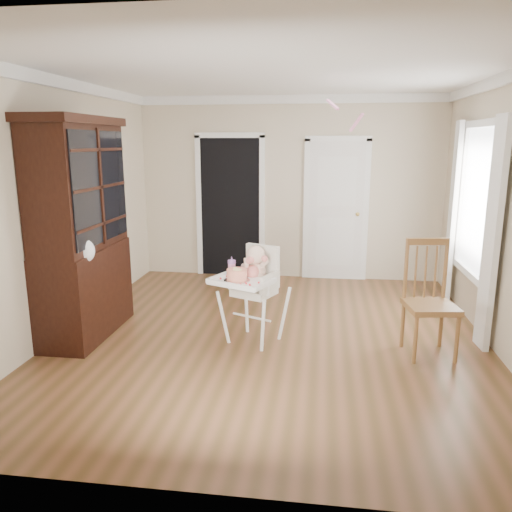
# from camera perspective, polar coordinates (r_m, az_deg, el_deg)

# --- Properties ---
(floor) EXTENTS (5.00, 5.00, 0.00)m
(floor) POSITION_cam_1_polar(r_m,az_deg,el_deg) (5.43, 1.75, -9.17)
(floor) COLOR #53391C
(floor) RESTS_ON ground
(ceiling) EXTENTS (5.00, 5.00, 0.00)m
(ceiling) POSITION_cam_1_polar(r_m,az_deg,el_deg) (5.08, 1.97, 20.36)
(ceiling) COLOR white
(ceiling) RESTS_ON wall_back
(wall_back) EXTENTS (4.50, 0.00, 4.50)m
(wall_back) POSITION_cam_1_polar(r_m,az_deg,el_deg) (7.56, 3.83, 7.63)
(wall_back) COLOR beige
(wall_back) RESTS_ON floor
(wall_left) EXTENTS (0.00, 5.00, 5.00)m
(wall_left) POSITION_cam_1_polar(r_m,az_deg,el_deg) (5.76, -21.10, 5.16)
(wall_left) COLOR beige
(wall_left) RESTS_ON floor
(wall_right) EXTENTS (0.00, 5.00, 5.00)m
(wall_right) POSITION_cam_1_polar(r_m,az_deg,el_deg) (5.35, 26.67, 4.11)
(wall_right) COLOR beige
(wall_right) RESTS_ON floor
(crown_molding) EXTENTS (4.50, 5.00, 0.12)m
(crown_molding) POSITION_cam_1_polar(r_m,az_deg,el_deg) (5.07, 1.97, 19.68)
(crown_molding) COLOR white
(crown_molding) RESTS_ON ceiling
(doorway) EXTENTS (1.06, 0.05, 2.22)m
(doorway) POSITION_cam_1_polar(r_m,az_deg,el_deg) (7.68, -2.95, 5.92)
(doorway) COLOR black
(doorway) RESTS_ON wall_back
(closet_door) EXTENTS (0.96, 0.09, 2.13)m
(closet_door) POSITION_cam_1_polar(r_m,az_deg,el_deg) (7.56, 9.11, 5.01)
(closet_door) COLOR white
(closet_door) RESTS_ON wall_back
(window_right) EXTENTS (0.13, 1.84, 2.30)m
(window_right) POSITION_cam_1_polar(r_m,az_deg,el_deg) (6.09, 23.61, 4.71)
(window_right) COLOR white
(window_right) RESTS_ON wall_right
(high_chair) EXTENTS (0.82, 0.89, 1.02)m
(high_chair) POSITION_cam_1_polar(r_m,az_deg,el_deg) (5.11, -0.25, -3.12)
(high_chair) COLOR white
(high_chair) RESTS_ON floor
(baby) EXTENTS (0.28, 0.29, 0.46)m
(baby) POSITION_cam_1_polar(r_m,az_deg,el_deg) (5.09, -0.09, -1.41)
(baby) COLOR beige
(baby) RESTS_ON high_chair
(cake) EXTENTS (0.26, 0.26, 0.12)m
(cake) POSITION_cam_1_polar(r_m,az_deg,el_deg) (4.88, -2.20, -2.18)
(cake) COLOR silver
(cake) RESTS_ON high_chair
(sippy_cup) EXTENTS (0.08, 0.08, 0.20)m
(sippy_cup) POSITION_cam_1_polar(r_m,az_deg,el_deg) (5.10, -2.79, -1.27)
(sippy_cup) COLOR pink
(sippy_cup) RESTS_ON high_chair
(china_cabinet) EXTENTS (0.61, 1.36, 2.30)m
(china_cabinet) POSITION_cam_1_polar(r_m,az_deg,el_deg) (5.51, -19.39, 2.85)
(china_cabinet) COLOR black
(china_cabinet) RESTS_ON floor
(dining_chair) EXTENTS (0.52, 0.52, 1.13)m
(dining_chair) POSITION_cam_1_polar(r_m,az_deg,el_deg) (5.13, 19.23, -5.02)
(dining_chair) COLOR brown
(dining_chair) RESTS_ON floor
(streamer) EXTENTS (0.14, 0.48, 0.15)m
(streamer) POSITION_cam_1_polar(r_m,az_deg,el_deg) (5.68, 8.73, 16.76)
(streamer) COLOR #FF93C3
(streamer) RESTS_ON ceiling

